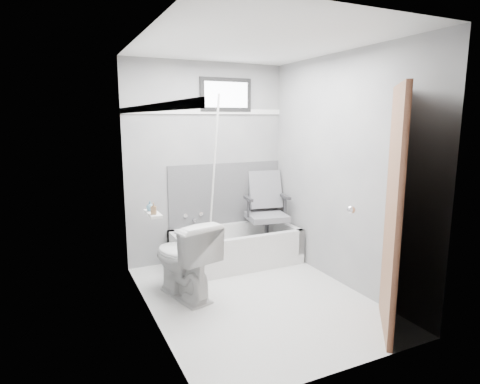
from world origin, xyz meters
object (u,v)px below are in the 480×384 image
toilet (184,259)px  soap_bottle_b (150,206)px  office_chair (267,211)px  door (448,217)px  soap_bottle_a (154,208)px  bathtub (236,247)px

toilet → soap_bottle_b: size_ratio=8.84×
office_chair → toilet: 1.46m
soap_bottle_b → office_chair: bearing=23.8°
office_chair → door: (0.31, -2.26, 0.40)m
toilet → door: size_ratio=0.39×
soap_bottle_a → soap_bottle_b: soap_bottle_a is taller
soap_bottle_b → soap_bottle_a: bearing=-90.0°
toilet → soap_bottle_b: (-0.32, -0.05, 0.57)m
soap_bottle_a → office_chair: bearing=27.9°
door → soap_bottle_a: bearing=143.7°
door → office_chair: bearing=97.8°
bathtub → soap_bottle_a: 1.60m
bathtub → toilet: (-0.84, -0.61, 0.18)m
bathtub → office_chair: 0.60m
door → soap_bottle_b: 2.47m
door → soap_bottle_a: door is taller
soap_bottle_a → bathtub: bearing=34.6°
office_chair → toilet: bearing=-143.0°
bathtub → office_chair: office_chair is taller
soap_bottle_b → toilet: bearing=9.6°
bathtub → office_chair: bearing=6.4°
toilet → door: door is taller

